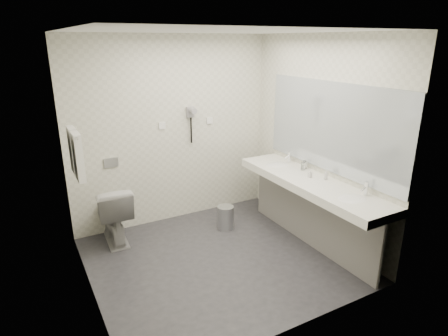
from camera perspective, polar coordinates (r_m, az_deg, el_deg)
floor at (r=4.56m, az=-0.76°, el=-13.43°), size 2.80×2.80×0.00m
ceiling at (r=3.87m, az=-0.92°, el=19.78°), size 2.80×2.80×0.00m
wall_back at (r=5.19m, az=-7.65°, el=5.39°), size 2.80×0.00×2.80m
wall_front at (r=3.03m, az=10.89°, el=-4.51°), size 2.80×0.00×2.80m
wall_left at (r=3.63m, az=-20.70°, el=-1.43°), size 0.00×2.60×2.60m
wall_right at (r=4.84m, az=13.99°, el=4.03°), size 0.00×2.60×2.60m
vanity_counter at (r=4.65m, az=12.71°, el=-2.27°), size 0.55×2.20×0.10m
vanity_panel at (r=4.83m, az=12.58°, el=-6.94°), size 0.03×2.15×0.75m
vanity_post_near at (r=4.23m, az=22.33°, el=-11.85°), size 0.06×0.06×0.75m
vanity_post_far at (r=5.59m, az=5.84°, el=-2.96°), size 0.06×0.06×0.75m
mirror at (r=4.64m, az=15.71°, el=5.83°), size 0.02×2.20×1.05m
basin_near at (r=4.21m, az=18.56°, el=-4.52°), size 0.40×0.31×0.05m
basin_far at (r=5.11m, az=7.97°, el=0.34°), size 0.40×0.31×0.05m
faucet_near at (r=4.32m, az=20.45°, el=-2.88°), size 0.04×0.04×0.15m
faucet_far at (r=5.20m, az=9.74°, el=1.60°), size 0.04×0.04×0.15m
soap_bottle_a at (r=4.69m, az=12.69°, el=-0.84°), size 0.05×0.05×0.09m
soap_bottle_c at (r=4.66m, az=14.97°, el=-1.01°), size 0.05×0.05×0.12m
glass_left at (r=4.93m, az=11.70°, el=0.21°), size 0.07×0.07×0.10m
glass_right at (r=5.00m, az=11.95°, el=0.47°), size 0.07×0.07×0.10m
toilet at (r=4.98m, az=-16.20°, el=-6.48°), size 0.46×0.76×0.74m
flush_plate at (r=5.02m, az=-16.49°, el=0.77°), size 0.18×0.02×0.12m
pedal_bin at (r=5.16m, az=0.24°, el=-7.46°), size 0.28×0.28×0.31m
bin_lid at (r=5.09m, az=0.24°, el=-5.84°), size 0.22×0.22×0.02m
towel_rail at (r=4.09m, az=-21.72°, el=4.98°), size 0.02×0.62×0.02m
towel_near at (r=4.01m, az=-20.92°, el=1.55°), size 0.07×0.24×0.48m
towel_far at (r=4.27m, az=-21.50°, el=2.50°), size 0.07×0.24×0.48m
dryer_cradle at (r=5.20m, az=-5.06°, el=8.33°), size 0.10×0.04×0.14m
dryer_barrel at (r=5.14m, az=-4.75°, el=8.54°), size 0.08×0.14×0.08m
dryer_cord at (r=5.24m, az=-4.92°, el=5.62°), size 0.02×0.02×0.35m
switch_plate_a at (r=5.10m, az=-9.22°, el=6.25°), size 0.09×0.02×0.09m
switch_plate_b at (r=5.37m, az=-2.15°, el=7.09°), size 0.09×0.02×0.09m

